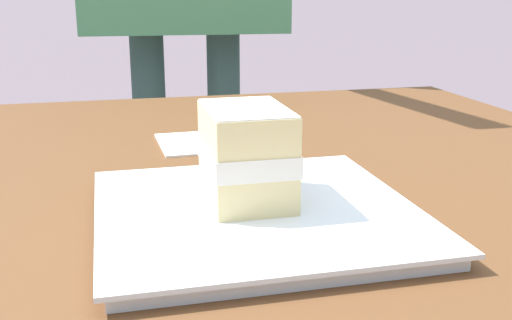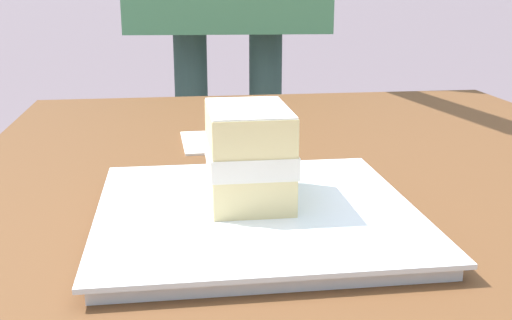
# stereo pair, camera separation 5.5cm
# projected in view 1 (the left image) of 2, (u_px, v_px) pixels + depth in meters

# --- Properties ---
(patio_table) EXTENTS (1.31, 0.85, 0.75)m
(patio_table) POSITION_uv_depth(u_px,v_px,m) (363.00, 317.00, 0.62)
(patio_table) COLOR brown
(patio_table) RESTS_ON ground
(dessert_plate) EXTENTS (0.28, 0.28, 0.02)m
(dessert_plate) POSITION_uv_depth(u_px,v_px,m) (256.00, 215.00, 0.56)
(dessert_plate) COLOR white
(dessert_plate) RESTS_ON patio_table
(cake_slice) EXTENTS (0.10, 0.08, 0.09)m
(cake_slice) POSITION_uv_depth(u_px,v_px,m) (247.00, 154.00, 0.56)
(cake_slice) COLOR #EAD18C
(cake_slice) RESTS_ON dessert_plate
(paper_napkin) EXTENTS (0.12, 0.10, 0.00)m
(paper_napkin) POSITION_uv_depth(u_px,v_px,m) (195.00, 143.00, 0.84)
(paper_napkin) COLOR silver
(paper_napkin) RESTS_ON patio_table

